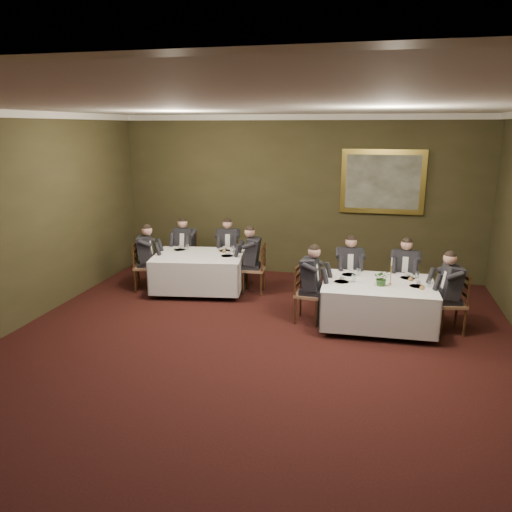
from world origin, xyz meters
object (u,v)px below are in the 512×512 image
at_px(diner_main_backleft, 349,279).
at_px(painting, 383,182).
at_px(table_second, 199,270).
at_px(diner_sec_endright, 254,268).
at_px(diner_sec_backleft, 185,255).
at_px(chair_sec_backright, 228,266).
at_px(chair_main_backleft, 348,291).
at_px(chair_main_backright, 403,294).
at_px(table_main, 377,301).
at_px(diner_main_endright, 451,302).
at_px(centerpiece, 382,277).
at_px(diner_main_endleft, 308,293).
at_px(chair_sec_backleft, 186,265).
at_px(chair_sec_endright, 254,279).
at_px(diner_sec_endleft, 145,266).
at_px(chair_main_endleft, 307,305).
at_px(candlestick, 391,274).
at_px(diner_sec_backright, 228,256).
at_px(chair_sec_endleft, 145,276).
at_px(diner_main_backright, 404,283).
at_px(chair_main_endright, 450,315).

height_order(diner_main_backleft, painting, painting).
distance_m(table_second, diner_sec_endright, 1.11).
bearing_deg(table_second, diner_sec_backleft, 126.78).
distance_m(diner_main_backleft, diner_sec_endright, 1.92).
relative_size(diner_sec_backleft, chair_sec_backright, 1.35).
bearing_deg(chair_main_backleft, chair_main_backright, 174.55).
height_order(table_main, chair_main_backright, chair_main_backright).
distance_m(diner_main_endright, centerpiece, 1.18).
bearing_deg(diner_main_endleft, diner_sec_endright, -130.15).
distance_m(chair_sec_backright, painting, 3.74).
height_order(chair_sec_backright, diner_sec_endright, diner_sec_endright).
relative_size(table_main, chair_sec_backleft, 1.87).
bearing_deg(chair_sec_endright, diner_sec_endleft, 95.32).
xyz_separation_m(chair_main_endleft, centerpiece, (1.20, -0.10, 0.62)).
bearing_deg(chair_sec_backright, diner_main_endright, 142.74).
height_order(chair_sec_backright, candlestick, candlestick).
bearing_deg(diner_main_backleft, candlestick, 119.75).
distance_m(diner_sec_backleft, diner_sec_backright, 0.95).
relative_size(chair_main_backleft, diner_sec_backleft, 0.74).
bearing_deg(diner_sec_backright, table_second, 58.71).
xyz_separation_m(chair_main_backleft, centerpiece, (0.57, -1.06, 0.62)).
bearing_deg(diner_sec_endright, chair_sec_backleft, 65.46).
xyz_separation_m(diner_sec_backleft, candlestick, (4.30, -1.91, 0.42)).
bearing_deg(chair_sec_endleft, diner_sec_endleft, 90.00).
height_order(diner_main_backright, chair_sec_endleft, diner_main_backright).
xyz_separation_m(table_second, chair_main_backright, (3.97, -0.12, -0.17)).
distance_m(chair_main_backleft, diner_sec_endright, 1.93).
distance_m(chair_sec_endleft, diner_sec_endleft, 0.23).
xyz_separation_m(diner_sec_backleft, chair_sec_endright, (1.72, -0.64, -0.23)).
relative_size(diner_main_backright, candlestick, 2.93).
relative_size(table_main, diner_sec_endright, 1.39).
bearing_deg(diner_sec_backright, painting, -179.70).
bearing_deg(table_second, centerpiece, -18.90).
xyz_separation_m(table_main, chair_sec_endright, (-2.40, 1.25, -0.17)).
xyz_separation_m(table_main, chair_main_endleft, (-1.16, -0.03, -0.17)).
distance_m(table_second, diner_sec_backright, 1.02).
relative_size(diner_main_endright, candlestick, 2.93).
height_order(table_main, table_second, same).
distance_m(chair_main_backleft, diner_sec_endleft, 4.09).
bearing_deg(chair_sec_endright, diner_main_backright, -99.68).
bearing_deg(centerpiece, painting, 90.88).
relative_size(chair_main_backleft, diner_main_backleft, 0.74).
xyz_separation_m(diner_sec_endleft, candlestick, (4.79, -0.93, 0.42)).
relative_size(diner_main_backright, chair_main_endright, 1.35).
distance_m(diner_main_backleft, chair_main_endleft, 1.16).
xyz_separation_m(chair_main_endright, diner_sec_backleft, (-5.27, 1.86, 0.23)).
distance_m(chair_sec_backleft, candlestick, 4.76).
relative_size(diner_main_backleft, diner_main_endleft, 1.00).
bearing_deg(diner_sec_endright, chair_main_endleft, -139.20).
bearing_deg(diner_sec_backright, chair_main_backright, 151.12).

